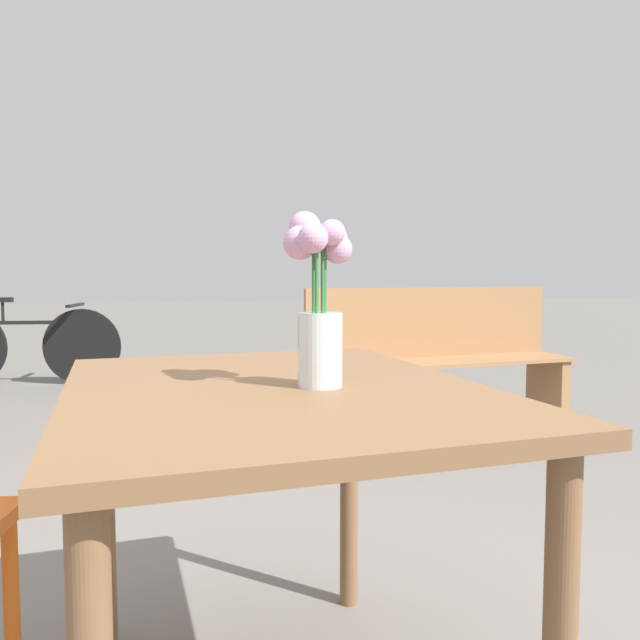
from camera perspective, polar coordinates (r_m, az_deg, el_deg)
The scene contains 4 objects.
table_front at distance 1.23m, azimuth -4.24°, elevation -10.40°, with size 0.84×1.04×0.72m.
flower_vase at distance 1.17m, azimuth -0.08°, elevation 1.74°, with size 0.13×0.13×0.33m.
bench_near at distance 3.62m, azimuth 10.69°, elevation -3.33°, with size 1.55×0.49×0.85m.
bicycle at distance 5.76m, azimuth -25.34°, elevation -2.10°, with size 1.55×0.44×0.74m.
Camera 1 is at (-0.19, -1.18, 0.93)m, focal length 35.00 mm.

